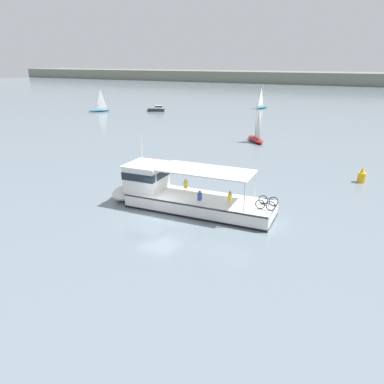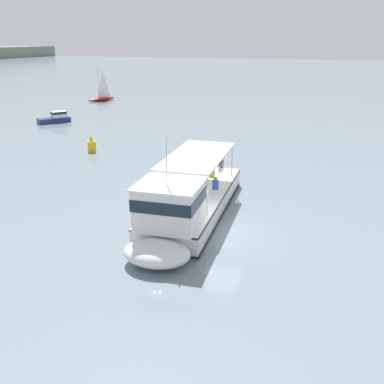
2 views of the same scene
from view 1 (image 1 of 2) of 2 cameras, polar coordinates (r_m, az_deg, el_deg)
name	(u,v)px [view 1 (image 1 of 2)]	position (r m, az deg, el deg)	size (l,w,h in m)	color
ground_plane	(158,214)	(26.32, -5.30, -3.52)	(400.00, 400.00, 0.00)	slate
distant_shoreline	(357,79)	(189.22, 24.45, 15.87)	(400.00, 28.00, 5.30)	slate
ferry_main	(180,195)	(27.04, -1.97, -0.47)	(12.98, 4.13, 5.32)	white
motorboat_far_left	(157,109)	(81.52, -5.49, 12.86)	(3.82, 2.67, 1.26)	#232328
sailboat_horizon_west	(262,106)	(87.97, 10.86, 13.11)	(2.33, 4.98, 5.40)	teal
sailboat_mid_channel	(100,109)	(83.24, -14.29, 12.49)	(3.82, 4.77, 5.40)	teal
sailboat_near_port	(256,138)	(50.83, 9.97, 8.40)	(3.95, 4.71, 5.40)	maroon
channel_buoy	(362,176)	(36.33, 25.07, 2.24)	(0.70, 0.70, 1.40)	gold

